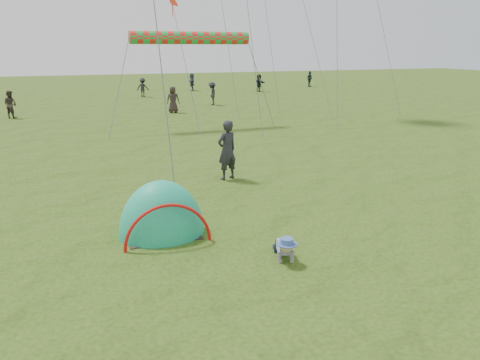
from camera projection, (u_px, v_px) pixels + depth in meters
name	position (u px, v px, depth m)	size (l,w,h in m)	color
ground	(294.00, 253.00, 9.69)	(140.00, 140.00, 0.00)	#24430C
crawling_toddler	(285.00, 247.00, 9.33)	(0.51, 0.72, 0.55)	black
popup_tent	(162.00, 234.00, 10.70)	(1.95, 1.61, 2.53)	#178578
standing_adult	(227.00, 150.00, 14.89)	(0.70, 0.46, 1.91)	#232329
crowd_person_1	(10.00, 104.00, 28.00)	(0.80, 0.62, 1.64)	#3E332E
crowd_person_3	(212.00, 94.00, 34.41)	(1.08, 0.62, 1.67)	black
crowd_person_4	(173.00, 100.00, 30.35)	(0.83, 0.54, 1.70)	#2C2220
crowd_person_5	(259.00, 83.00, 44.94)	(1.53, 0.49, 1.65)	black
crowd_person_8	(310.00, 79.00, 50.53)	(0.97, 0.41, 1.66)	#1F2F3A
crowd_person_9	(143.00, 87.00, 40.14)	(1.04, 0.60, 1.61)	#222227
crowd_person_11	(192.00, 82.00, 45.98)	(1.55, 0.49, 1.67)	#2B3741
rainbow_tube_kite	(191.00, 38.00, 23.96)	(0.64, 0.64, 6.23)	red
diamond_kite_1	(172.00, 0.00, 25.41)	(0.70, 0.70, 0.00)	#F23A11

